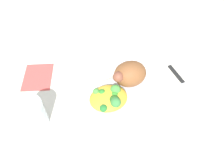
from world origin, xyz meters
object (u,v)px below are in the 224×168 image
object	(u,v)px
knife	(183,82)
water_glass	(33,114)
napkin	(38,77)
plate	(112,88)
mac_cheese_with_broccoli	(110,98)
fork	(169,80)
roasted_chicken	(130,74)
rice_pile	(102,70)

from	to	relation	value
knife	water_glass	bearing A→B (deg)	1.92
napkin	plate	bearing A→B (deg)	151.55
mac_cheese_with_broccoli	knife	xyz separation A→B (m)	(-0.24, -0.01, -0.03)
water_glass	napkin	world-z (taller)	water_glass
napkin	water_glass	bearing A→B (deg)	85.36
mac_cheese_with_broccoli	napkin	size ratio (longest dim) A/B	0.95
water_glass	napkin	size ratio (longest dim) A/B	0.78
fork	knife	xyz separation A→B (m)	(-0.04, 0.02, 0.00)
mac_cheese_with_broccoli	napkin	xyz separation A→B (m)	(0.19, -0.17, -0.03)
roasted_chicken	mac_cheese_with_broccoli	distance (m)	0.09
napkin	fork	bearing A→B (deg)	161.62
rice_pile	fork	bearing A→B (deg)	160.89
plate	water_glass	world-z (taller)	water_glass
fork	water_glass	xyz separation A→B (m)	(0.41, 0.04, 0.04)
rice_pile	mac_cheese_with_broccoli	distance (m)	0.10
fork	water_glass	bearing A→B (deg)	4.99
napkin	roasted_chicken	bearing A→B (deg)	156.08
roasted_chicken	mac_cheese_with_broccoli	bearing A→B (deg)	32.89
roasted_chicken	napkin	size ratio (longest dim) A/B	0.93
mac_cheese_with_broccoli	roasted_chicken	bearing A→B (deg)	-147.11
mac_cheese_with_broccoli	water_glass	world-z (taller)	water_glass
water_glass	napkin	distance (m)	0.17
roasted_chicken	water_glass	size ratio (longest dim) A/B	1.18
knife	plate	bearing A→B (deg)	-9.45
rice_pile	water_glass	xyz separation A→B (m)	(0.21, 0.10, 0.00)
fork	mac_cheese_with_broccoli	bearing A→B (deg)	9.77
plate	roasted_chicken	distance (m)	0.07
rice_pile	mac_cheese_with_broccoli	xyz separation A→B (m)	(0.01, 0.10, -0.01)
fork	napkin	bearing A→B (deg)	-18.38
rice_pile	water_glass	bearing A→B (deg)	26.30
mac_cheese_with_broccoli	fork	world-z (taller)	mac_cheese_with_broccoli
fork	napkin	size ratio (longest dim) A/B	1.26
fork	knife	distance (m)	0.04
fork	napkin	distance (m)	0.42
napkin	rice_pile	bearing A→B (deg)	162.36
roasted_chicken	knife	size ratio (longest dim) A/B	0.55
roasted_chicken	water_glass	bearing A→B (deg)	9.96
plate	knife	bearing A→B (deg)	170.55
knife	water_glass	world-z (taller)	water_glass
knife	rice_pile	bearing A→B (deg)	-20.75
roasted_chicken	rice_pile	size ratio (longest dim) A/B	0.97
plate	rice_pile	size ratio (longest dim) A/B	2.56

